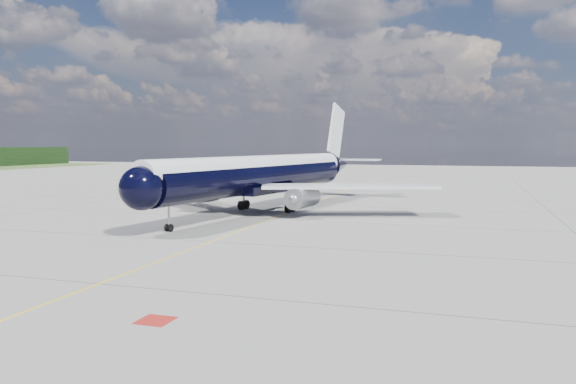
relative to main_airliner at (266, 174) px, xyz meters
name	(u,v)px	position (x,y,z in m)	size (l,w,h in m)	color
ground	(285,214)	(3.14, -1.98, -4.53)	(320.00, 320.00, 0.00)	gray
taxiway_centerline	(271,219)	(3.14, -6.98, -4.53)	(0.16, 160.00, 0.01)	yellow
red_marking	(155,320)	(9.94, -41.98, -4.53)	(1.60, 1.60, 0.01)	maroon
main_airliner	(266,174)	(0.00, 0.00, 0.00)	(40.99, 50.38, 14.60)	black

